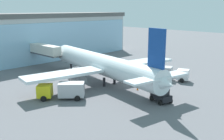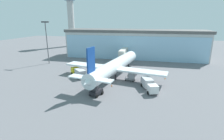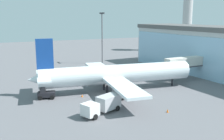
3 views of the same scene
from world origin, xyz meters
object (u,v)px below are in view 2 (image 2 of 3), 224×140
object	(u,v)px
baggage_cart	(130,79)
safety_cone_wingtip	(165,78)
apron_light_mast	(47,39)
control_tower	(71,16)
safety_cone_nose	(112,85)
airplane	(115,66)
catering_truck	(79,72)
pushback_tug	(96,92)
fuel_truck	(149,84)
jet_bridge	(124,52)

from	to	relation	value
baggage_cart	safety_cone_wingtip	xyz separation A→B (m)	(9.92, 4.19, -0.23)
apron_light_mast	safety_cone_wingtip	distance (m)	47.05
control_tower	safety_cone_nose	size ratio (longest dim) A/B	60.47
airplane	catering_truck	size ratio (longest dim) A/B	5.17
catering_truck	pushback_tug	world-z (taller)	catering_truck
catering_truck	pushback_tug	distance (m)	15.44
pushback_tug	fuel_truck	bearing A→B (deg)	-43.77
airplane	control_tower	bearing A→B (deg)	45.94
apron_light_mast	airplane	xyz separation A→B (m)	(30.26, -10.06, -6.47)
control_tower	pushback_tug	xyz separation A→B (m)	(43.49, -71.09, -18.43)
fuel_truck	catering_truck	bearing A→B (deg)	-125.83
control_tower	fuel_truck	size ratio (longest dim) A/B	4.39
safety_cone_nose	safety_cone_wingtip	xyz separation A→B (m)	(13.88, 9.96, 0.00)
fuel_truck	safety_cone_nose	bearing A→B (deg)	-111.82
airplane	baggage_cart	xyz separation A→B (m)	(5.20, -1.88, -3.01)
fuel_truck	safety_cone_wingtip	bearing A→B (deg)	133.24
control_tower	apron_light_mast	bearing A→B (deg)	-73.35
jet_bridge	apron_light_mast	size ratio (longest dim) A/B	0.78
jet_bridge	safety_cone_wingtip	size ratio (longest dim) A/B	23.45
jet_bridge	pushback_tug	world-z (taller)	jet_bridge
safety_cone_nose	baggage_cart	bearing A→B (deg)	55.53
jet_bridge	baggage_cart	xyz separation A→B (m)	(6.61, -22.59, -3.73)
jet_bridge	apron_light_mast	xyz separation A→B (m)	(-28.86, -10.66, 5.74)
jet_bridge	safety_cone_nose	xyz separation A→B (m)	(2.64, -28.37, -3.96)
airplane	pushback_tug	distance (m)	14.47
jet_bridge	pushback_tug	size ratio (longest dim) A/B	3.61
baggage_cart	safety_cone_nose	size ratio (longest dim) A/B	5.56
baggage_cart	pushback_tug	world-z (taller)	pushback_tug
jet_bridge	safety_cone_nose	world-z (taller)	jet_bridge
control_tower	fuel_truck	bearing A→B (deg)	-49.36
safety_cone_nose	jet_bridge	bearing A→B (deg)	95.32
catering_truck	safety_cone_nose	world-z (taller)	catering_truck
apron_light_mast	safety_cone_nose	bearing A→B (deg)	-29.35
control_tower	safety_cone_wingtip	bearing A→B (deg)	-42.58
catering_truck	safety_cone_wingtip	world-z (taller)	catering_truck
fuel_truck	safety_cone_nose	size ratio (longest dim) A/B	13.77
jet_bridge	fuel_truck	bearing A→B (deg)	-158.36
apron_light_mast	control_tower	bearing A→B (deg)	106.65
catering_truck	fuel_truck	xyz separation A→B (m)	(21.78, -4.83, 0.00)
control_tower	airplane	distance (m)	73.79
fuel_truck	baggage_cart	bearing A→B (deg)	-157.38
apron_light_mast	fuel_truck	distance (m)	45.52
jet_bridge	control_tower	world-z (taller)	control_tower
safety_cone_nose	pushback_tug	bearing A→B (deg)	-106.96
fuel_truck	safety_cone_nose	distance (m)	9.75
catering_truck	pushback_tug	xyz separation A→B (m)	(10.11, -11.66, -0.49)
baggage_cart	pushback_tug	bearing A→B (deg)	-104.50
fuel_truck	pushback_tug	size ratio (longest dim) A/B	2.12
airplane	fuel_truck	world-z (taller)	airplane
fuel_truck	safety_cone_wingtip	xyz separation A→B (m)	(4.21, 9.71, -1.19)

